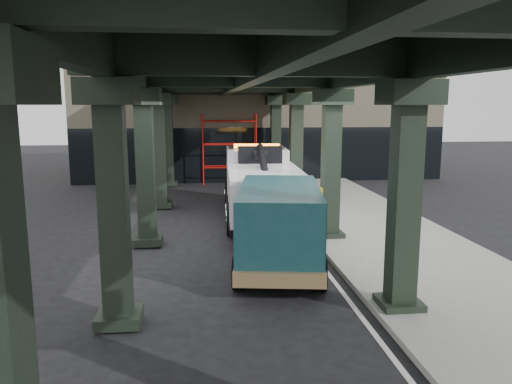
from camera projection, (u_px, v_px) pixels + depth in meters
ground at (260, 261)px, 14.60m from camera, size 90.00×90.00×0.00m
sidewalk at (383, 236)px, 17.05m from camera, size 5.00×40.00×0.15m
lane_stripe at (303, 241)px, 16.75m from camera, size 0.12×38.00×0.01m
viaduct at (240, 74)px, 15.58m from camera, size 7.40×32.00×6.40m
building at (254, 112)px, 33.71m from camera, size 22.00×10.00×8.00m
scaffolding at (229, 147)px, 28.57m from camera, size 3.08×0.88×4.00m
tow_truck at (260, 183)px, 19.68m from camera, size 3.03×9.26×3.00m
towed_van at (279, 223)px, 13.88m from camera, size 3.05×6.02×2.33m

